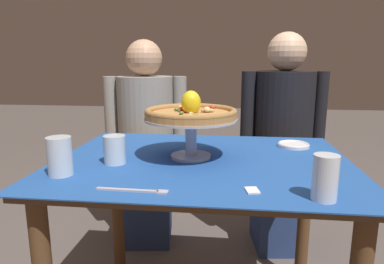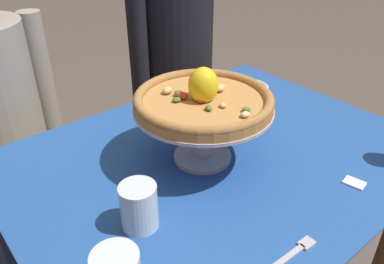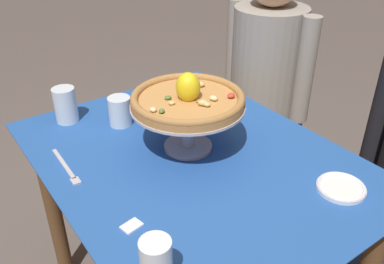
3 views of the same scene
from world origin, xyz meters
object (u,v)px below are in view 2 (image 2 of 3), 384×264
Objects in this scene: diner_left at (0,143)px; dinner_fork at (281,262)px; pizza_stand at (203,122)px; diner_right at (175,80)px; pizza at (203,99)px; sugar_packet at (354,183)px; water_glass_side_left at (139,209)px; side_plate at (250,88)px.

dinner_fork is at bearing -77.12° from diner_left.
diner_left is at bearing 117.03° from pizza_stand.
dinner_fork is at bearing -107.50° from pizza_stand.
diner_right is at bearing 62.34° from dinner_fork.
dinner_fork is 0.17× the size of diner_left.
dinner_fork is at bearing -107.50° from pizza.
sugar_packet is 1.18m from diner_left.
dinner_fork is (-0.11, -0.36, -0.11)m from pizza_stand.
diner_right reaches higher than water_glass_side_left.
dinner_fork is 1.22m from diner_right.
pizza_stand is 0.06m from pizza.
diner_right is at bearing 48.80° from water_glass_side_left.
sugar_packet is at bearing -56.25° from pizza.
water_glass_side_left is 0.83m from diner_left.
water_glass_side_left is (-0.27, -0.11, -0.13)m from pizza.
dinner_fork is 0.33m from sugar_packet.
pizza_stand is 2.63× the size of side_plate.
pizza is 0.85m from diner_left.
water_glass_side_left reaches higher than sugar_packet.
side_plate is 0.64× the size of dinner_fork.
diner_left reaches higher than pizza.
sugar_packet is 0.04× the size of diner_right.
sugar_packet is 1.07m from diner_right.
diner_left is (-0.78, 0.48, -0.16)m from side_plate.
side_plate is at bearing 47.33° from dinner_fork.
pizza_stand is 7.07× the size of sugar_packet.
side_plate is at bearing 27.55° from pizza_stand.
dinner_fork is at bearing -132.67° from side_plate.
sugar_packet is (0.48, -0.22, -0.04)m from water_glass_side_left.
side_plate is 0.93m from diner_left.
diner_right is (0.23, 1.04, -0.13)m from sugar_packet.
diner_left reaches higher than sugar_packet.
sugar_packet is at bearing -56.19° from pizza_stand.
water_glass_side_left reaches higher than side_plate.
sugar_packet is at bearing -60.74° from diner_left.
pizza_stand is 0.83m from diner_left.
diner_right is (0.81, 0.01, 0.02)m from diner_left.
dinner_fork is 4.24× the size of sugar_packet.
water_glass_side_left is at bearing -154.74° from side_plate.
diner_left reaches higher than side_plate.
water_glass_side_left is 0.08× the size of diner_right.
pizza_stand reaches higher than sugar_packet.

